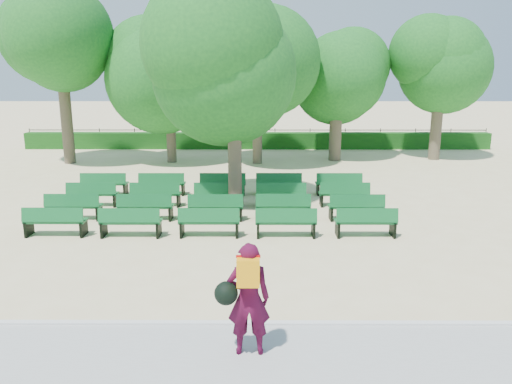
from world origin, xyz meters
TOP-DOWN VIEW (x-y plane):
  - ground at (0.00, 0.00)m, footprint 120.00×120.00m
  - paving at (0.00, -7.40)m, footprint 30.00×2.20m
  - curb at (0.00, -6.25)m, footprint 30.00×0.12m
  - hedge at (0.00, 14.00)m, footprint 26.00×0.70m
  - fence at (0.00, 14.40)m, footprint 26.00×0.10m
  - tree_line at (0.00, 10.00)m, footprint 21.80×6.80m
  - bench_array at (-1.24, 0.88)m, footprint 1.60×0.52m
  - tree_among at (-0.68, 1.17)m, footprint 4.56×4.56m
  - person at (-0.14, -7.13)m, footprint 0.83×0.50m

SIDE VIEW (x-z plane):
  - ground at x=0.00m, z-range 0.00..0.00m
  - fence at x=0.00m, z-range -0.51..0.51m
  - tree_line at x=0.00m, z-range -3.52..3.52m
  - paving at x=0.00m, z-range 0.00..0.06m
  - curb at x=0.00m, z-range 0.00..0.10m
  - bench_array at x=-1.24m, z-range -0.42..0.59m
  - hedge at x=0.00m, z-range 0.00..0.90m
  - person at x=-0.14m, z-range 0.09..1.85m
  - tree_among at x=-0.68m, z-range 1.09..7.43m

